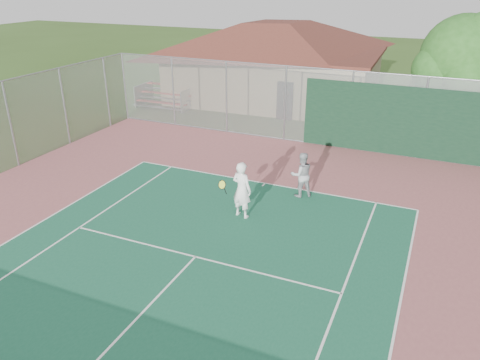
% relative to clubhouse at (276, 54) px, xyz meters
% --- Properties ---
extents(back_fence, '(20.08, 0.11, 3.53)m').
position_rel_clubhouse_xyz_m(back_fence, '(6.17, -7.23, -1.17)').
color(back_fence, gray).
rests_on(back_fence, ground).
extents(side_fence_left, '(0.08, 9.00, 3.50)m').
position_rel_clubhouse_xyz_m(side_fence_left, '(-5.94, -11.71, -1.08)').
color(side_fence_left, gray).
rests_on(side_fence_left, ground).
extents(clubhouse, '(13.23, 9.08, 5.58)m').
position_rel_clubhouse_xyz_m(clubhouse, '(0.00, 0.00, 0.00)').
color(clubhouse, tan).
rests_on(clubhouse, ground).
extents(bleachers, '(3.37, 2.09, 1.23)m').
position_rel_clubhouse_xyz_m(bleachers, '(-5.36, -4.21, -2.18)').
color(bleachers, '#AD3128').
rests_on(bleachers, ground).
extents(tree, '(4.24, 4.02, 5.92)m').
position_rel_clubhouse_xyz_m(tree, '(10.31, -4.87, 1.06)').
color(tree, '#311E11').
rests_on(tree, ground).
extents(player_white_front, '(1.13, 0.77, 1.88)m').
position_rel_clubhouse_xyz_m(player_white_front, '(4.28, -15.07, -1.89)').
color(player_white_front, white).
rests_on(player_white_front, ground).
extents(player_grey_back, '(1.00, 0.96, 1.63)m').
position_rel_clubhouse_xyz_m(player_grey_back, '(5.59, -12.83, -2.02)').
color(player_grey_back, '#A2A5A7').
rests_on(player_grey_back, ground).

